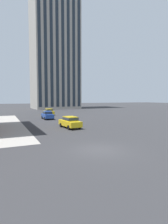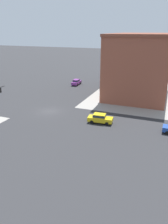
% 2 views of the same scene
% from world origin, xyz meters
% --- Properties ---
extents(ground_plane, '(320.00, 320.00, 0.00)m').
position_xyz_m(ground_plane, '(0.00, 0.00, 0.00)').
color(ground_plane, '#2D2D30').
extents(car_main_northbound_far, '(1.95, 4.43, 1.68)m').
position_xyz_m(car_main_northbound_far, '(1.58, 24.35, 0.92)').
color(car_main_northbound_far, '#23479E').
rests_on(car_main_northbound_far, ground).
extents(car_cross_eastbound, '(2.09, 4.50, 1.68)m').
position_xyz_m(car_cross_eastbound, '(4.11, 33.45, 0.92)').
color(car_cross_eastbound, gold).
rests_on(car_cross_eastbound, ground).
extents(car_cross_westbound, '(2.18, 4.54, 1.68)m').
position_xyz_m(car_cross_westbound, '(1.78, 11.56, 0.92)').
color(car_cross_westbound, gold).
rests_on(car_cross_westbound, ground).
extents(residential_tower_skyline_right, '(18.93, 17.89, 55.50)m').
position_xyz_m(residential_tower_skyline_right, '(14.94, 65.89, 27.77)').
color(residential_tower_skyline_right, '#9E998E').
rests_on(residential_tower_skyline_right, ground).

